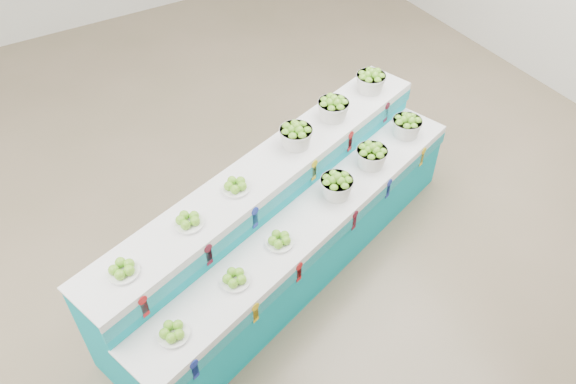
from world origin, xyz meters
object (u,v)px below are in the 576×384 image
Objects in this scene: display_stand at (288,222)px; basket_upper_right at (371,81)px; plate_upper_mid at (188,220)px; basket_lower_left at (337,185)px.

basket_upper_right is (1.30, 0.66, 0.61)m from display_stand.
basket_upper_right reaches higher than display_stand.
display_stand is 1.04m from plate_upper_mid.
basket_lower_left is 1.24× the size of plate_upper_mid.
plate_upper_mid is 2.29m from basket_upper_right.
display_stand is at bearing -153.05° from basket_upper_right.
basket_upper_right reaches higher than plate_upper_mid.
display_stand reaches higher than basket_lower_left.
basket_lower_left is 1.00× the size of basket_upper_right.
plate_upper_mid is (-1.29, 0.05, 0.24)m from basket_lower_left.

